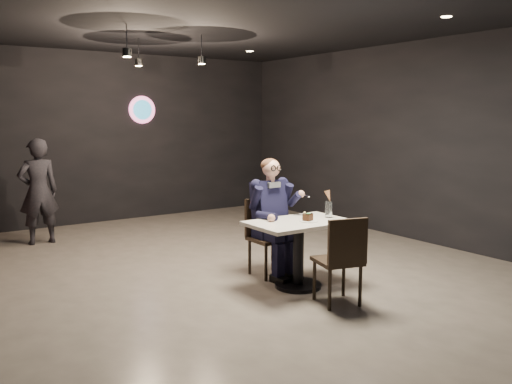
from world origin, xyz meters
TOP-DOWN VIEW (x-y plane):
  - floor at (0.00, 0.00)m, footprint 9.00×9.00m
  - wall_sign at (0.80, 4.47)m, footprint 0.50×0.06m
  - pendant_lights at (0.00, 2.00)m, footprint 1.40×1.20m
  - main_table at (0.56, -0.44)m, footprint 1.10×0.70m
  - chair_far at (0.56, 0.11)m, footprint 0.42×0.46m
  - chair_near at (0.56, -1.07)m, footprint 0.52×0.55m
  - seated_man at (0.56, 0.11)m, footprint 0.60×0.80m
  - dessert_plate at (0.62, -0.53)m, footprint 0.20×0.20m
  - cake_slice at (0.62, -0.52)m, footprint 0.12×0.11m
  - mint_leaf at (0.62, -0.53)m, footprint 0.06×0.04m
  - sundae_glass at (0.96, -0.47)m, footprint 0.08×0.08m
  - wafer_cone at (0.96, -0.47)m, footprint 0.08×0.08m
  - passerby at (-1.32, 3.35)m, footprint 0.57×0.38m

SIDE VIEW (x-z plane):
  - floor at x=0.00m, z-range 0.00..0.00m
  - main_table at x=0.56m, z-range 0.00..0.75m
  - chair_far at x=0.56m, z-range 0.00..0.92m
  - chair_near at x=0.56m, z-range 0.00..0.92m
  - seated_man at x=0.56m, z-range 0.00..1.44m
  - dessert_plate at x=0.62m, z-range 0.75..0.76m
  - passerby at x=-1.32m, z-range 0.00..1.57m
  - cake_slice at x=0.62m, z-range 0.76..0.83m
  - sundae_glass at x=0.96m, z-range 0.75..0.93m
  - mint_leaf at x=0.62m, z-range 0.84..0.85m
  - wafer_cone at x=0.96m, z-range 0.93..1.06m
  - wall_sign at x=0.80m, z-range 1.75..2.25m
  - pendant_lights at x=0.00m, z-range 2.70..3.06m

